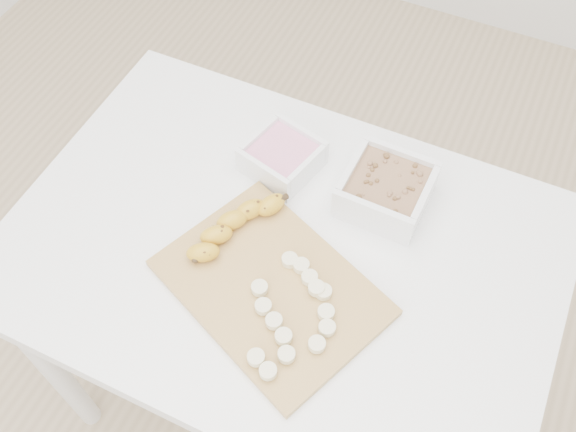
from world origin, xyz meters
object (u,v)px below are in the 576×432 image
at_px(table, 281,273).
at_px(cutting_board, 271,287).
at_px(bowl_granola, 386,189).
at_px(banana, 233,227).
at_px(bowl_yogurt, 282,156).

height_order(table, cutting_board, cutting_board).
height_order(bowl_granola, banana, bowl_granola).
distance_m(table, bowl_granola, 0.26).
bearing_deg(cutting_board, bowl_yogurt, 111.08).
distance_m(table, bowl_yogurt, 0.23).
bearing_deg(cutting_board, banana, 147.27).
relative_size(table, bowl_yogurt, 6.37).
xyz_separation_m(table, bowl_granola, (0.13, 0.18, 0.13)).
height_order(bowl_yogurt, banana, bowl_yogurt).
relative_size(bowl_yogurt, bowl_granola, 0.98).
bearing_deg(table, banana, -169.45).
height_order(bowl_yogurt, bowl_granola, bowl_granola).
distance_m(bowl_granola, banana, 0.29).
height_order(table, bowl_granola, bowl_granola).
xyz_separation_m(cutting_board, banana, (-0.11, 0.07, 0.03)).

